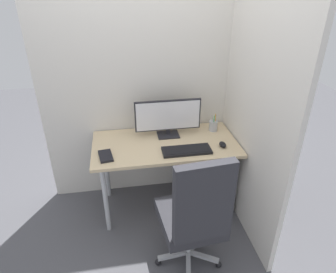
% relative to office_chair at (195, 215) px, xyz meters
% --- Properties ---
extents(ground_plane, '(8.00, 8.00, 0.00)m').
position_rel_office_chair_xyz_m(ground_plane, '(-0.09, 0.79, -0.56)').
color(ground_plane, '#4C4C51').
extents(wall_back, '(2.26, 0.04, 2.80)m').
position_rel_office_chair_xyz_m(wall_back, '(-0.09, 1.16, 0.84)').
color(wall_back, silver).
rests_on(wall_back, ground_plane).
extents(wall_side_right, '(0.04, 1.61, 2.80)m').
position_rel_office_chair_xyz_m(wall_side_right, '(0.60, 0.66, 0.84)').
color(wall_side_right, silver).
rests_on(wall_side_right, ground_plane).
extents(desk, '(1.33, 0.68, 0.74)m').
position_rel_office_chair_xyz_m(desk, '(-0.09, 0.79, 0.10)').
color(desk, '#D1B78C').
rests_on(desk, ground_plane).
extents(office_chair, '(0.53, 0.56, 1.10)m').
position_rel_office_chair_xyz_m(office_chair, '(0.00, 0.00, 0.00)').
color(office_chair, black).
rests_on(office_chair, ground_plane).
extents(filing_cabinet, '(0.37, 0.56, 0.63)m').
position_rel_office_chair_xyz_m(filing_cabinet, '(0.31, 0.80, -0.25)').
color(filing_cabinet, gray).
rests_on(filing_cabinet, ground_plane).
extents(monitor, '(0.62, 0.16, 0.36)m').
position_rel_office_chair_xyz_m(monitor, '(-0.04, 0.93, 0.37)').
color(monitor, black).
rests_on(monitor, desk).
extents(keyboard, '(0.43, 0.17, 0.03)m').
position_rel_office_chair_xyz_m(keyboard, '(0.07, 0.60, 0.19)').
color(keyboard, black).
rests_on(keyboard, desk).
extents(mouse, '(0.06, 0.10, 0.04)m').
position_rel_office_chair_xyz_m(mouse, '(0.41, 0.63, 0.20)').
color(mouse, black).
rests_on(mouse, desk).
extents(pen_holder, '(0.08, 0.08, 0.18)m').
position_rel_office_chair_xyz_m(pen_holder, '(0.42, 0.95, 0.23)').
color(pen_holder, '#B2B5BA').
rests_on(pen_holder, desk).
extents(notebook, '(0.14, 0.21, 0.02)m').
position_rel_office_chair_xyz_m(notebook, '(-0.63, 0.63, 0.18)').
color(notebook, black).
rests_on(notebook, desk).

